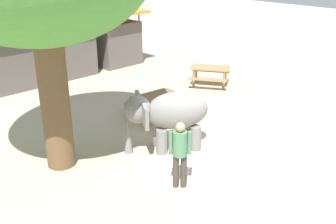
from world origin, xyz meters
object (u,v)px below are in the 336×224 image
at_px(picnic_table_near, 156,101).
at_px(person_handler, 180,150).
at_px(elephant, 168,114).
at_px(market_stall_teal, 65,49).
at_px(market_stall_white, 6,60).
at_px(picnic_table_far, 210,72).
at_px(market_stall_orange, 114,40).

bearing_deg(picnic_table_near, person_handler, 59.98).
distance_m(elephant, market_stall_teal, 8.34).
xyz_separation_m(person_handler, market_stall_white, (0.31, 9.71, 0.19)).
bearing_deg(picnic_table_far, picnic_table_near, -108.77).
height_order(elephant, market_stall_white, market_stall_white).
bearing_deg(market_stall_white, market_stall_orange, 0.00).
relative_size(market_stall_teal, market_stall_orange, 1.00).
height_order(person_handler, market_stall_white, market_stall_white).
bearing_deg(person_handler, picnic_table_near, 8.38).
height_order(picnic_table_near, picnic_table_far, same).
xyz_separation_m(elephant, picnic_table_near, (1.22, 1.83, -0.45)).
bearing_deg(elephant, market_stall_orange, -87.46).
distance_m(picnic_table_near, market_stall_teal, 6.36).
relative_size(person_handler, picnic_table_far, 0.79).
relative_size(elephant, market_stall_orange, 0.89).
bearing_deg(picnic_table_far, person_handler, -87.55).
relative_size(person_handler, market_stall_orange, 0.64).
height_order(picnic_table_far, market_stall_orange, market_stall_orange).
relative_size(person_handler, picnic_table_near, 1.00).
xyz_separation_m(person_handler, picnic_table_near, (2.37, 3.39, -0.36)).
height_order(picnic_table_near, market_stall_teal, market_stall_teal).
relative_size(picnic_table_far, market_stall_orange, 0.82).
height_order(elephant, market_stall_teal, market_stall_teal).
bearing_deg(elephant, market_stall_teal, -71.49).
xyz_separation_m(person_handler, market_stall_orange, (5.51, 9.71, 0.19)).
distance_m(person_handler, market_stall_teal, 10.14).
bearing_deg(market_stall_white, picnic_table_far, -42.53).
bearing_deg(elephant, market_stall_white, -53.41).
xyz_separation_m(elephant, market_stall_white, (-0.84, 8.15, 0.10)).
bearing_deg(market_stall_orange, person_handler, -119.56).
relative_size(person_handler, market_stall_white, 0.64).
bearing_deg(picnic_table_far, elephant, -93.76).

